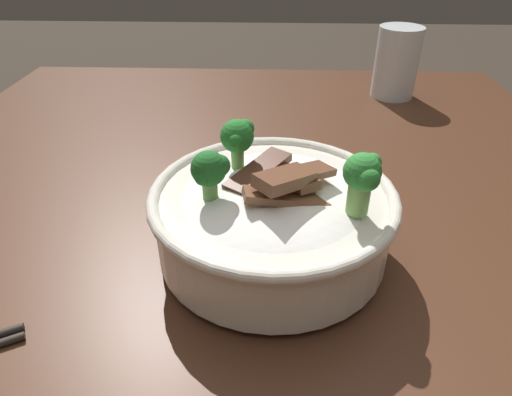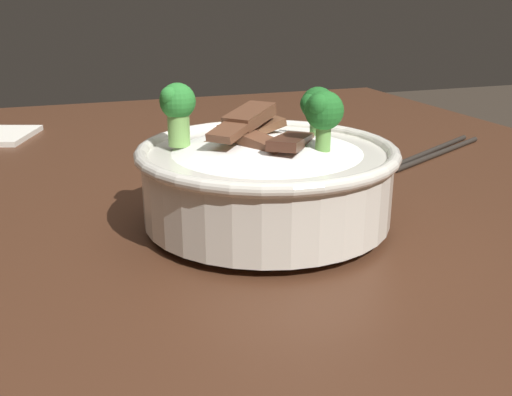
{
  "view_description": "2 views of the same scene",
  "coord_description": "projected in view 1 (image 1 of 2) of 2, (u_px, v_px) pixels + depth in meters",
  "views": [
    {
      "loc": [
        0.3,
        0.03,
        1.09
      ],
      "look_at": [
        -0.1,
        0.02,
        0.83
      ],
      "focal_mm": 31.22,
      "sensor_mm": 36.0,
      "label": 1
    },
    {
      "loc": [
        -0.54,
        0.22,
        1.0
      ],
      "look_at": [
        -0.08,
        0.05,
        0.83
      ],
      "focal_mm": 41.16,
      "sensor_mm": 36.0,
      "label": 2
    }
  ],
  "objects": [
    {
      "name": "dining_table",
      "position": [
        236.0,
        384.0,
        0.5
      ],
      "size": [
        1.37,
        0.99,
        0.79
      ],
      "color": "#472819",
      "rests_on": "ground"
    },
    {
      "name": "drinking_glass",
      "position": [
        396.0,
        67.0,
        0.82
      ],
      "size": [
        0.08,
        0.08,
        0.13
      ],
      "color": "white",
      "rests_on": "dining_table"
    },
    {
      "name": "rice_bowl",
      "position": [
        273.0,
        212.0,
        0.44
      ],
      "size": [
        0.24,
        0.24,
        0.13
      ],
      "color": "silver",
      "rests_on": "dining_table"
    }
  ]
}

